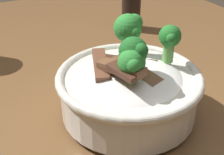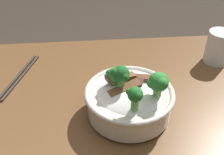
# 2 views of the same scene
# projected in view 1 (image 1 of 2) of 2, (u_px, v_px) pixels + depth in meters

# --- Properties ---
(rice_bowl) EXTENTS (0.21, 0.21, 0.13)m
(rice_bowl) POSITION_uv_depth(u_px,v_px,m) (129.00, 85.00, 0.43)
(rice_bowl) COLOR silver
(rice_bowl) RESTS_ON dining_table
(soy_sauce_bottle) EXTENTS (0.05, 0.05, 0.13)m
(soy_sauce_bottle) POSITION_uv_depth(u_px,v_px,m) (131.00, 6.00, 0.73)
(soy_sauce_bottle) COLOR black
(soy_sauce_bottle) RESTS_ON dining_table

